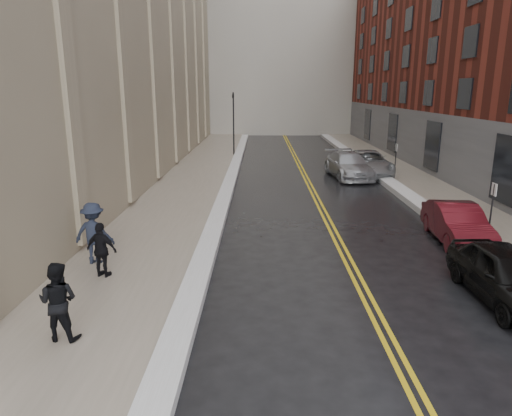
{
  "coord_description": "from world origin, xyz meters",
  "views": [
    {
      "loc": [
        -0.37,
        -7.85,
        5.44
      ],
      "look_at": [
        -0.52,
        6.85,
        1.6
      ],
      "focal_mm": 32.0,
      "sensor_mm": 36.0,
      "label": 1
    }
  ],
  "objects_px": {
    "car_silver_near": "(349,165)",
    "pedestrian_c": "(102,250)",
    "pedestrian_a": "(58,301)",
    "car_black": "(507,275)",
    "car_maroon": "(457,223)",
    "pedestrian_b": "(94,233)",
    "car_silver_far": "(368,163)"
  },
  "relations": [
    {
      "from": "car_silver_near",
      "to": "pedestrian_c",
      "type": "height_order",
      "value": "pedestrian_c"
    },
    {
      "from": "pedestrian_a",
      "to": "pedestrian_c",
      "type": "height_order",
      "value": "pedestrian_a"
    },
    {
      "from": "car_black",
      "to": "car_maroon",
      "type": "bearing_deg",
      "value": 80.5
    },
    {
      "from": "pedestrian_b",
      "to": "pedestrian_c",
      "type": "xyz_separation_m",
      "value": [
        0.6,
        -1.07,
        -0.16
      ]
    },
    {
      "from": "pedestrian_b",
      "to": "car_silver_near",
      "type": "bearing_deg",
      "value": -118.07
    },
    {
      "from": "car_silver_near",
      "to": "pedestrian_c",
      "type": "bearing_deg",
      "value": -127.9
    },
    {
      "from": "car_maroon",
      "to": "car_silver_far",
      "type": "height_order",
      "value": "car_silver_far"
    },
    {
      "from": "pedestrian_c",
      "to": "car_black",
      "type": "bearing_deg",
      "value": -170.2
    },
    {
      "from": "car_silver_far",
      "to": "pedestrian_b",
      "type": "distance_m",
      "value": 20.14
    },
    {
      "from": "car_black",
      "to": "pedestrian_b",
      "type": "relative_size",
      "value": 2.21
    },
    {
      "from": "car_maroon",
      "to": "pedestrian_c",
      "type": "height_order",
      "value": "pedestrian_c"
    },
    {
      "from": "car_silver_near",
      "to": "car_silver_far",
      "type": "bearing_deg",
      "value": 25.37
    },
    {
      "from": "car_maroon",
      "to": "car_silver_far",
      "type": "bearing_deg",
      "value": 94.69
    },
    {
      "from": "car_silver_far",
      "to": "pedestrian_a",
      "type": "xyz_separation_m",
      "value": [
        -11.3,
        -20.57,
        0.24
      ]
    },
    {
      "from": "pedestrian_a",
      "to": "car_black",
      "type": "bearing_deg",
      "value": -163.3
    },
    {
      "from": "pedestrian_a",
      "to": "pedestrian_c",
      "type": "relative_size",
      "value": 1.09
    },
    {
      "from": "car_maroon",
      "to": "car_black",
      "type": "bearing_deg",
      "value": -94.6
    },
    {
      "from": "pedestrian_a",
      "to": "car_silver_near",
      "type": "bearing_deg",
      "value": -111.67
    },
    {
      "from": "car_maroon",
      "to": "pedestrian_a",
      "type": "xyz_separation_m",
      "value": [
        -11.51,
        -7.1,
        0.33
      ]
    },
    {
      "from": "pedestrian_a",
      "to": "pedestrian_b",
      "type": "distance_m",
      "value": 4.56
    },
    {
      "from": "car_black",
      "to": "car_maroon",
      "type": "relative_size",
      "value": 1.01
    },
    {
      "from": "car_silver_far",
      "to": "pedestrian_a",
      "type": "relative_size",
      "value": 3.22
    },
    {
      "from": "car_silver_near",
      "to": "pedestrian_a",
      "type": "relative_size",
      "value": 3.07
    },
    {
      "from": "car_black",
      "to": "pedestrian_c",
      "type": "xyz_separation_m",
      "value": [
        -11.02,
        1.18,
        0.23
      ]
    },
    {
      "from": "pedestrian_a",
      "to": "pedestrian_b",
      "type": "relative_size",
      "value": 0.91
    },
    {
      "from": "car_black",
      "to": "car_silver_near",
      "type": "distance_m",
      "value": 17.51
    },
    {
      "from": "pedestrian_a",
      "to": "pedestrian_c",
      "type": "distance_m",
      "value": 3.42
    },
    {
      "from": "car_black",
      "to": "car_silver_far",
      "type": "bearing_deg",
      "value": 87.3
    },
    {
      "from": "pedestrian_b",
      "to": "car_silver_far",
      "type": "bearing_deg",
      "value": -119.91
    },
    {
      "from": "car_silver_far",
      "to": "pedestrian_c",
      "type": "xyz_separation_m",
      "value": [
        -11.53,
        -17.15,
        0.17
      ]
    },
    {
      "from": "car_black",
      "to": "car_silver_near",
      "type": "relative_size",
      "value": 0.79
    },
    {
      "from": "pedestrian_b",
      "to": "pedestrian_c",
      "type": "distance_m",
      "value": 1.24
    }
  ]
}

